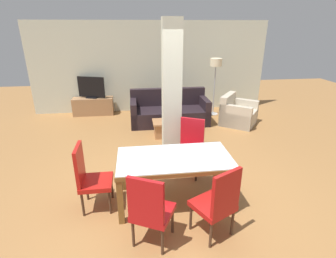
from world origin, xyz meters
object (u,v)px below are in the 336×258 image
(bottle, at_px, (170,117))
(floor_lamp, at_px, (216,68))
(armchair, at_px, (237,114))
(dining_chair_far_right, at_px, (190,145))
(coffee_table, at_px, (169,128))
(tv_screen, at_px, (91,88))
(dining_chair_head_left, at_px, (90,176))
(dining_chair_near_right, at_px, (218,201))
(sofa, at_px, (169,112))
(tv_stand, at_px, (93,106))
(dining_table, at_px, (174,166))
(dining_chair_near_left, at_px, (150,209))

(bottle, xyz_separation_m, floor_lamp, (1.54, 1.50, 0.94))
(bottle, bearing_deg, armchair, 16.59)
(dining_chair_far_right, xyz_separation_m, coffee_table, (-0.16, 1.74, -0.34))
(bottle, height_order, tv_screen, tv_screen)
(bottle, bearing_deg, dining_chair_head_left, -120.52)
(tv_screen, bearing_deg, bottle, 156.83)
(dining_chair_near_right, distance_m, sofa, 4.33)
(dining_chair_near_right, height_order, floor_lamp, floor_lamp)
(coffee_table, bearing_deg, tv_screen, 136.63)
(dining_chair_near_right, bearing_deg, bottle, 64.80)
(tv_screen, bearing_deg, sofa, 175.00)
(dining_chair_near_right, height_order, dining_chair_head_left, same)
(tv_stand, height_order, floor_lamp, floor_lamp)
(dining_chair_far_right, xyz_separation_m, floor_lamp, (1.41, 3.25, 0.88))
(sofa, distance_m, bottle, 0.95)
(dining_table, distance_m, dining_chair_head_left, 1.24)
(dining_table, relative_size, tv_stand, 1.43)
(dining_chair_far_right, height_order, sofa, dining_chair_far_right)
(floor_lamp, bearing_deg, dining_chair_far_right, -113.44)
(dining_chair_far_right, height_order, coffee_table, dining_chair_far_right)
(dining_chair_near_right, bearing_deg, dining_chair_near_left, 154.75)
(armchair, distance_m, coffee_table, 2.08)
(dining_chair_near_right, height_order, sofa, dining_chair_near_right)
(dining_chair_far_right, relative_size, bottle, 4.57)
(dining_table, xyz_separation_m, bottle, (0.28, 2.59, -0.14))
(dining_table, relative_size, floor_lamp, 1.01)
(dining_table, bearing_deg, sofa, 83.64)
(coffee_table, height_order, tv_stand, tv_stand)
(dining_chair_head_left, relative_size, tv_stand, 0.85)
(dining_chair_head_left, distance_m, tv_screen, 4.56)
(dining_chair_near_left, bearing_deg, tv_screen, 131.03)
(dining_chair_far_right, distance_m, sofa, 2.69)
(armchair, bearing_deg, dining_chair_far_right, -1.03)
(dining_chair_far_right, bearing_deg, dining_chair_head_left, 53.38)
(bottle, distance_m, tv_screen, 2.87)
(dining_chair_near_right, height_order, dining_chair_near_left, same)
(bottle, bearing_deg, dining_table, -96.27)
(dining_chair_near_right, distance_m, coffee_table, 3.40)
(armchair, xyz_separation_m, bottle, (-1.96, -0.58, 0.19))
(coffee_table, relative_size, tv_screen, 0.98)
(armchair, distance_m, bottle, 2.05)
(dining_chair_head_left, distance_m, dining_chair_near_left, 1.17)
(dining_table, xyz_separation_m, dining_chair_head_left, (-1.24, 0.00, -0.07))
(armchair, height_order, tv_stand, armchair)
(coffee_table, distance_m, floor_lamp, 2.50)
(tv_stand, relative_size, tv_screen, 1.49)
(dining_chair_head_left, distance_m, tv_stand, 4.56)
(dining_chair_near_right, height_order, dining_chair_far_right, same)
(dining_chair_near_left, distance_m, bottle, 3.50)
(tv_stand, relative_size, floor_lamp, 0.71)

